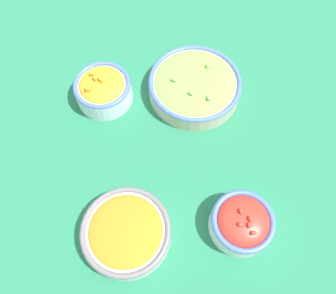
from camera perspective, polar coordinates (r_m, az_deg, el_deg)
The scene contains 5 objects.
ground_plane at distance 0.75m, azimuth 0.00°, elevation -0.99°, with size 3.00×3.00×0.00m, color #23704C.
bowl_carrots at distance 0.67m, azimuth -7.29°, elevation -14.46°, with size 0.18×0.18×0.05m.
bowl_lettuce at distance 0.81m, azimuth 4.67°, elevation 10.70°, with size 0.23×0.23×0.06m.
bowl_cherry_tomatoes at distance 0.68m, azimuth 12.74°, elevation -12.71°, with size 0.13×0.13×0.07m.
bowl_squash at distance 0.81m, azimuth -11.25°, elevation 9.91°, with size 0.14×0.14×0.08m.
Camera 1 is at (-0.31, 0.02, 0.68)m, focal length 35.00 mm.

